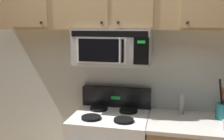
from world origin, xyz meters
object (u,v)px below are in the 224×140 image
at_px(over_range_microwave, 113,47).
at_px(utensil_crock_teal, 222,109).
at_px(pepper_mill, 182,104).
at_px(salt_shaker, 224,125).

distance_m(over_range_microwave, utensil_crock_teal, 1.22).
bearing_deg(pepper_mill, salt_shaker, -44.88).
bearing_deg(salt_shaker, utensil_crock_teal, 83.91).
height_order(utensil_crock_teal, salt_shaker, utensil_crock_teal).
bearing_deg(utensil_crock_teal, pepper_mill, 171.83).
bearing_deg(salt_shaker, over_range_microwave, 165.08).
relative_size(salt_shaker, pepper_mill, 0.44).
xyz_separation_m(utensil_crock_teal, pepper_mill, (-0.38, 0.05, 0.01)).
distance_m(over_range_microwave, pepper_mill, 0.90).
relative_size(over_range_microwave, utensil_crock_teal, 1.92).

